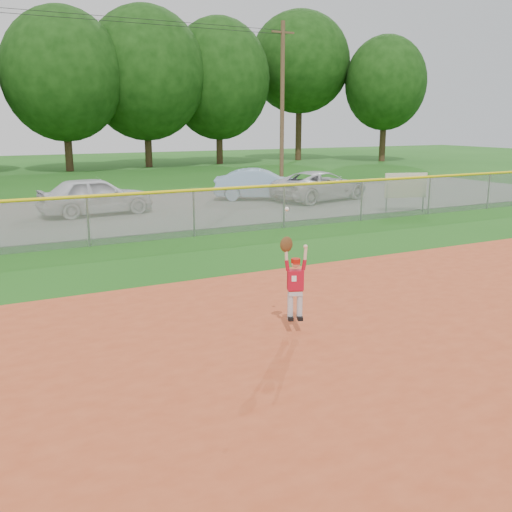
{
  "coord_description": "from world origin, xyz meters",
  "views": [
    {
      "loc": [
        -6.42,
        -7.08,
        3.67
      ],
      "look_at": [
        -1.55,
        2.53,
        1.1
      ],
      "focal_mm": 40.0,
      "sensor_mm": 36.0,
      "label": 1
    }
  ],
  "objects": [
    {
      "name": "power_lines",
      "position": [
        1.0,
        22.0,
        4.68
      ],
      "size": [
        19.4,
        0.24,
        9.0
      ],
      "color": "#4C3823",
      "rests_on": "ground"
    },
    {
      "name": "parking_strip",
      "position": [
        0.0,
        16.0,
        0.01
      ],
      "size": [
        44.0,
        10.0,
        0.03
      ],
      "primitive_type": "cube",
      "color": "slate",
      "rests_on": "ground"
    },
    {
      "name": "ground",
      "position": [
        0.0,
        0.0,
        0.0
      ],
      "size": [
        120.0,
        120.0,
        0.0
      ],
      "primitive_type": "plane",
      "color": "#194E12",
      "rests_on": "ground"
    },
    {
      "name": "car_white_a",
      "position": [
        -1.92,
        15.77,
        0.78
      ],
      "size": [
        4.54,
        2.14,
        1.5
      ],
      "primitive_type": "imported",
      "rotation": [
        0.0,
        0.0,
        1.66
      ],
      "color": "silver",
      "rests_on": "parking_strip"
    },
    {
      "name": "outfield_fence",
      "position": [
        0.0,
        10.0,
        0.88
      ],
      "size": [
        40.06,
        0.1,
        1.55
      ],
      "color": "gray",
      "rests_on": "ground"
    },
    {
      "name": "car_blue",
      "position": [
        5.91,
        16.75,
        0.74
      ],
      "size": [
        4.54,
        3.34,
        1.43
      ],
      "primitive_type": "imported",
      "rotation": [
        0.0,
        0.0,
        1.09
      ],
      "color": "#7F9FBD",
      "rests_on": "parking_strip"
    },
    {
      "name": "car_white_b",
      "position": [
        8.3,
        15.27,
        0.71
      ],
      "size": [
        5.28,
        3.33,
        1.36
      ],
      "primitive_type": "imported",
      "rotation": [
        0.0,
        0.0,
        1.81
      ],
      "color": "silver",
      "rests_on": "parking_strip"
    },
    {
      "name": "tree_line",
      "position": [
        0.96,
        37.9,
        7.53
      ],
      "size": [
        62.37,
        13.0,
        14.43
      ],
      "color": "#422D1C",
      "rests_on": "ground"
    },
    {
      "name": "ballplayer",
      "position": [
        -1.57,
        1.04,
        1.02
      ],
      "size": [
        0.48,
        0.31,
        1.98
      ],
      "color": "silver",
      "rests_on": "ground"
    },
    {
      "name": "sponsor_sign",
      "position": [
        9.48,
        10.81,
        1.06
      ],
      "size": [
        1.75,
        0.55,
        1.61
      ],
      "color": "gray",
      "rests_on": "ground"
    }
  ]
}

